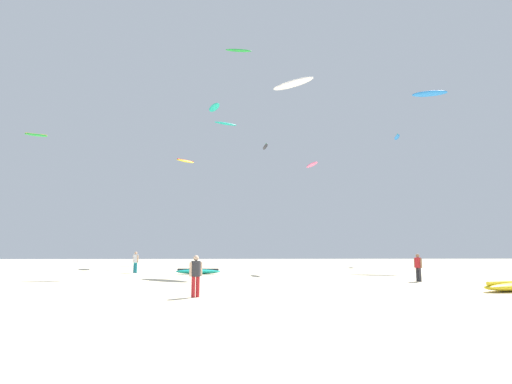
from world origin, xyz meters
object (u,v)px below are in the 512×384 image
(person_midground, at_px, (418,265))
(kite_aloft_9, at_px, (312,165))
(kite_aloft_6, at_px, (226,124))
(kite_aloft_1, at_px, (186,161))
(kite_aloft_0, at_px, (397,137))
(kite_aloft_3, at_px, (430,94))
(kite_grounded_mid, at_px, (198,271))
(kite_aloft_4, at_px, (214,107))
(kite_aloft_5, at_px, (36,135))
(person_left, at_px, (136,261))
(kite_aloft_7, at_px, (265,147))
(kite_aloft_8, at_px, (239,50))
(kite_aloft_2, at_px, (293,84))
(person_foreground, at_px, (196,273))

(person_midground, relative_size, kite_aloft_9, 0.68)
(kite_aloft_6, bearing_deg, kite_aloft_1, -107.04)
(kite_aloft_0, distance_m, kite_aloft_3, 9.98)
(kite_aloft_1, bearing_deg, person_midground, -46.38)
(kite_aloft_1, bearing_deg, kite_grounded_mid, -74.89)
(kite_aloft_0, relative_size, kite_aloft_4, 0.77)
(person_midground, bearing_deg, kite_aloft_5, 126.56)
(person_left, xyz_separation_m, kite_aloft_7, (11.74, 22.23, 15.52))
(kite_aloft_3, bearing_deg, person_left, -166.96)
(person_left, height_order, kite_aloft_8, kite_aloft_8)
(kite_aloft_3, bearing_deg, kite_aloft_4, 158.50)
(kite_aloft_7, bearing_deg, kite_aloft_0, -19.10)
(kite_aloft_4, height_order, kite_aloft_9, kite_aloft_4)
(person_midground, bearing_deg, person_left, 126.58)
(person_midground, relative_size, kite_aloft_3, 0.44)
(person_midground, bearing_deg, kite_aloft_8, 104.81)
(kite_aloft_8, xyz_separation_m, kite_aloft_9, (6.49, -1.80, -11.54))
(kite_aloft_3, height_order, kite_aloft_5, kite_aloft_3)
(kite_aloft_5, bearing_deg, kite_aloft_6, 41.53)
(kite_aloft_5, distance_m, kite_aloft_9, 26.82)
(kite_aloft_1, distance_m, kite_aloft_9, 14.74)
(kite_aloft_4, bearing_deg, kite_aloft_0, 1.25)
(person_midground, height_order, kite_aloft_2, kite_aloft_2)
(person_foreground, bearing_deg, kite_aloft_4, 155.91)
(kite_aloft_5, xyz_separation_m, kite_aloft_8, (19.73, -2.46, 7.81))
(person_left, height_order, kite_aloft_9, kite_aloft_9)
(kite_aloft_7, bearing_deg, person_midground, -76.54)
(kite_grounded_mid, distance_m, kite_aloft_6, 29.48)
(person_midground, distance_m, kite_grounded_mid, 15.70)
(kite_grounded_mid, bearing_deg, kite_aloft_9, 14.33)
(kite_aloft_1, xyz_separation_m, kite_aloft_7, (9.36, 13.28, 5.25))
(person_foreground, relative_size, kite_aloft_9, 0.70)
(person_midground, distance_m, kite_aloft_0, 30.87)
(person_foreground, xyz_separation_m, kite_aloft_2, (6.34, 17.13, 15.87))
(person_left, height_order, kite_aloft_6, kite_aloft_6)
(kite_aloft_8, bearing_deg, kite_aloft_7, 79.46)
(kite_aloft_0, relative_size, kite_aloft_7, 0.90)
(person_left, relative_size, kite_aloft_7, 0.60)
(kite_aloft_3, distance_m, kite_aloft_4, 25.38)
(person_foreground, xyz_separation_m, kite_aloft_5, (-18.37, 20.91, 11.93))
(person_midground, distance_m, kite_aloft_8, 25.33)
(person_midground, relative_size, kite_aloft_0, 0.64)
(person_midground, xyz_separation_m, kite_grounded_mid, (-13.94, 7.19, -0.75))
(kite_aloft_5, bearing_deg, person_foreground, -48.71)
(kite_grounded_mid, xyz_separation_m, kite_aloft_9, (9.42, 2.41, 8.98))
(kite_aloft_5, bearing_deg, kite_aloft_1, 14.84)
(person_left, bearing_deg, kite_aloft_8, 136.27)
(kite_aloft_4, height_order, kite_aloft_7, kite_aloft_4)
(person_left, bearing_deg, kite_aloft_9, 121.19)
(person_midground, height_order, kite_aloft_0, kite_aloft_0)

